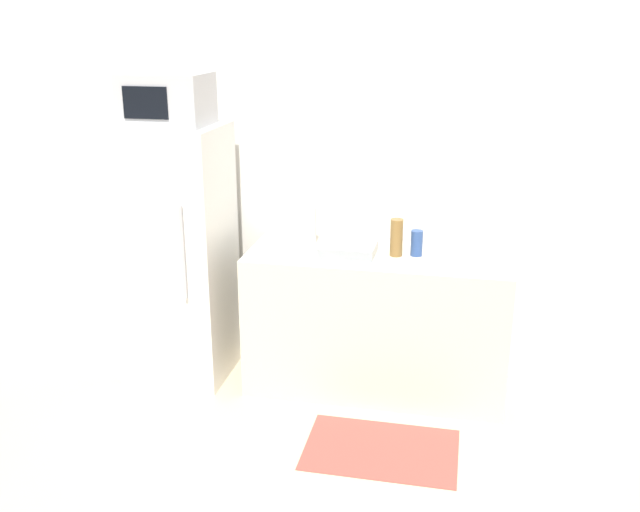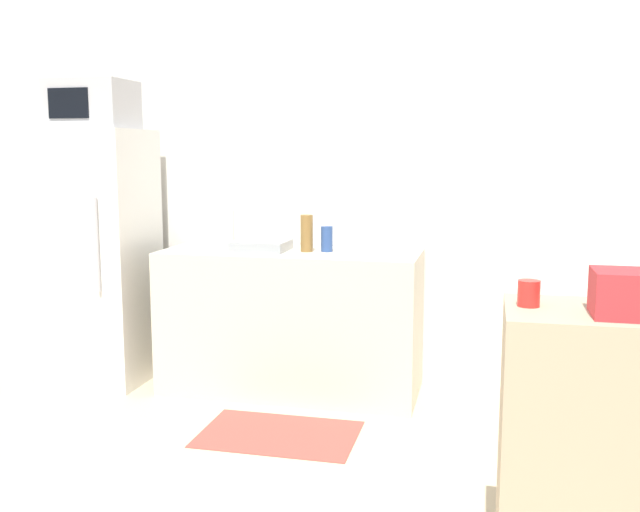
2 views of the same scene
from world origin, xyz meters
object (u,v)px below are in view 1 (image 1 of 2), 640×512
refrigerator (177,255)px  microwave (167,99)px  bottle_short (417,243)px  paper_towel_roll (307,225)px  bottle_tall (396,238)px

refrigerator → microwave: microwave is taller
bottle_short → paper_towel_roll: 0.69m
refrigerator → bottle_short: size_ratio=10.50×
bottle_tall → paper_towel_roll: (-0.57, 0.13, 0.00)m
bottle_short → paper_towel_roll: bearing=171.2°
refrigerator → paper_towel_roll: bearing=13.3°
bottle_short → bottle_tall: bearing=-167.4°
refrigerator → bottle_tall: size_ratio=7.24×
bottle_short → microwave: bearing=-176.8°
bottle_tall → bottle_short: bearing=12.6°
paper_towel_roll → bottle_short: bearing=-8.8°
microwave → bottle_tall: (1.36, 0.06, -0.77)m
microwave → bottle_short: 1.68m
bottle_tall → bottle_short: size_ratio=1.45×
refrigerator → paper_towel_roll: size_ratio=6.94×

